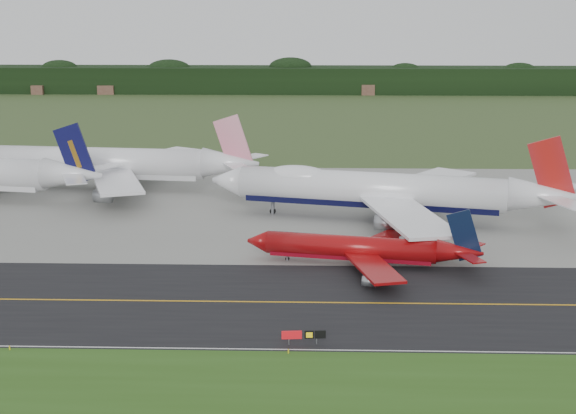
{
  "coord_description": "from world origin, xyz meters",
  "views": [
    {
      "loc": [
        4.32,
        -105.91,
        38.55
      ],
      "look_at": [
        0.62,
        22.0,
        6.83
      ],
      "focal_mm": 50.0,
      "sensor_mm": 36.0,
      "label": 1
    }
  ],
  "objects_px": {
    "jet_ba_747": "(383,190)",
    "jet_red_737": "(363,249)",
    "taxiway_sign": "(303,335)",
    "jet_star_tail": "(115,164)"
  },
  "relations": [
    {
      "from": "jet_ba_747",
      "to": "jet_red_737",
      "type": "bearing_deg",
      "value": -101.06
    },
    {
      "from": "jet_ba_747",
      "to": "jet_star_tail",
      "type": "bearing_deg",
      "value": 155.36
    },
    {
      "from": "jet_ba_747",
      "to": "taxiway_sign",
      "type": "xyz_separation_m",
      "value": [
        -14.16,
        -57.04,
        -4.66
      ]
    },
    {
      "from": "taxiway_sign",
      "to": "jet_red_737",
      "type": "bearing_deg",
      "value": 73.55
    },
    {
      "from": "taxiway_sign",
      "to": "jet_star_tail",
      "type": "bearing_deg",
      "value": 116.88
    },
    {
      "from": "jet_star_tail",
      "to": "taxiway_sign",
      "type": "xyz_separation_m",
      "value": [
        41.95,
        -82.77,
        -4.43
      ]
    },
    {
      "from": "jet_red_737",
      "to": "jet_star_tail",
      "type": "distance_m",
      "value": 73.24
    },
    {
      "from": "jet_ba_747",
      "to": "taxiway_sign",
      "type": "relative_size",
      "value": 13.07
    },
    {
      "from": "jet_ba_747",
      "to": "jet_red_737",
      "type": "distance_m",
      "value": 27.6
    },
    {
      "from": "jet_red_737",
      "to": "taxiway_sign",
      "type": "bearing_deg",
      "value": -106.45
    }
  ]
}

